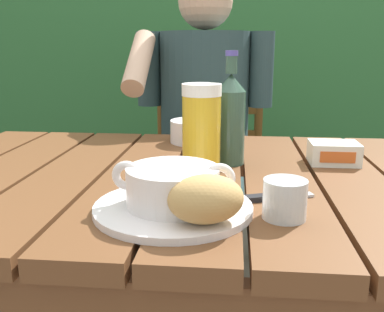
# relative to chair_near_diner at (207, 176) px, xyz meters

# --- Properties ---
(dining_table) EXTENTS (1.35, 0.82, 0.72)m
(dining_table) POSITION_rel_chair_near_diner_xyz_m (0.05, -0.85, 0.17)
(dining_table) COLOR brown
(dining_table) RESTS_ON ground_plane
(hedge_backdrop) EXTENTS (3.87, 0.93, 2.20)m
(hedge_backdrop) POSITION_rel_chair_near_diner_xyz_m (-0.00, 0.98, 0.50)
(hedge_backdrop) COLOR #2B5F30
(hedge_backdrop) RESTS_ON ground_plane
(chair_near_diner) EXTENTS (0.47, 0.48, 0.90)m
(chair_near_diner) POSITION_rel_chair_near_diner_xyz_m (0.00, 0.00, 0.00)
(chair_near_diner) COLOR #583814
(chair_near_diner) RESTS_ON ground_plane
(person_eating) EXTENTS (0.48, 0.47, 1.25)m
(person_eating) POSITION_rel_chair_near_diner_xyz_m (-0.00, -0.20, 0.27)
(person_eating) COLOR #294042
(person_eating) RESTS_ON ground_plane
(serving_plate) EXTENTS (0.26, 0.26, 0.01)m
(serving_plate) POSITION_rel_chair_near_diner_xyz_m (0.01, -1.07, 0.27)
(serving_plate) COLOR white
(serving_plate) RESTS_ON dining_table
(soup_bowl) EXTENTS (0.20, 0.15, 0.07)m
(soup_bowl) POSITION_rel_chair_near_diner_xyz_m (0.01, -1.07, 0.31)
(soup_bowl) COLOR white
(soup_bowl) RESTS_ON serving_plate
(bread_roll) EXTENTS (0.14, 0.12, 0.07)m
(bread_roll) POSITION_rel_chair_near_diner_xyz_m (0.07, -1.14, 0.31)
(bread_roll) COLOR tan
(bread_roll) RESTS_ON serving_plate
(beer_glass) EXTENTS (0.08, 0.08, 0.19)m
(beer_glass) POSITION_rel_chair_near_diner_xyz_m (0.04, -0.83, 0.36)
(beer_glass) COLOR gold
(beer_glass) RESTS_ON dining_table
(beer_bottle) EXTENTS (0.07, 0.07, 0.26)m
(beer_bottle) POSITION_rel_chair_near_diner_xyz_m (0.10, -0.76, 0.37)
(beer_bottle) COLOR #345342
(beer_bottle) RESTS_ON dining_table
(water_glass_small) EXTENTS (0.07, 0.07, 0.06)m
(water_glass_small) POSITION_rel_chair_near_diner_xyz_m (0.19, -1.08, 0.29)
(water_glass_small) COLOR silver
(water_glass_small) RESTS_ON dining_table
(butter_tub) EXTENTS (0.11, 0.08, 0.05)m
(butter_tub) POSITION_rel_chair_near_diner_xyz_m (0.34, -0.74, 0.29)
(butter_tub) COLOR white
(butter_tub) RESTS_ON dining_table
(table_knife) EXTENTS (0.14, 0.07, 0.01)m
(table_knife) POSITION_rel_chair_near_diner_xyz_m (0.17, -1.00, 0.27)
(table_knife) COLOR silver
(table_knife) RESTS_ON dining_table
(diner_bowl) EXTENTS (0.14, 0.14, 0.06)m
(diner_bowl) POSITION_rel_chair_near_diner_xyz_m (-0.00, -0.54, 0.29)
(diner_bowl) COLOR white
(diner_bowl) RESTS_ON dining_table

